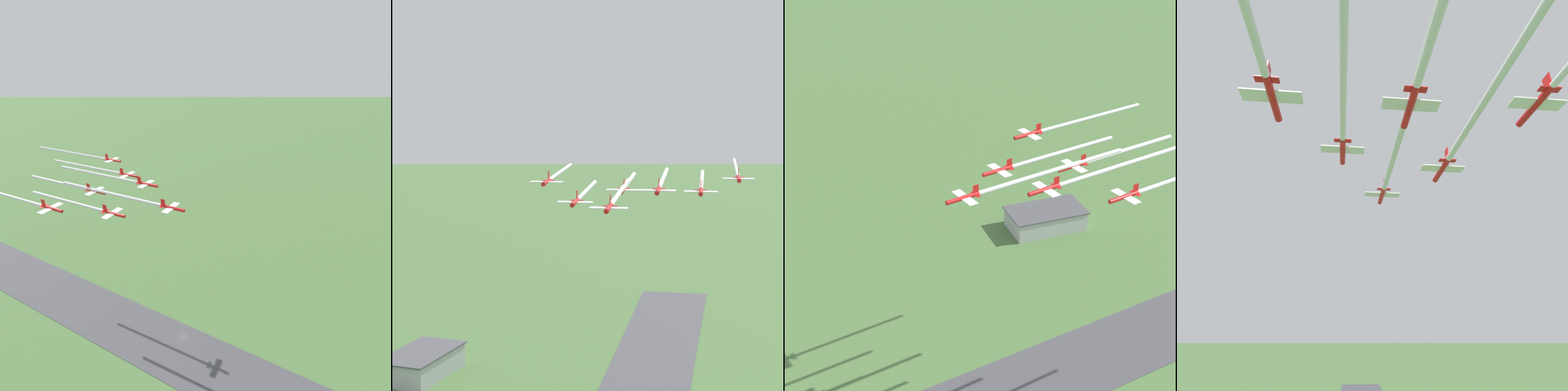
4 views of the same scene
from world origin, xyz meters
TOP-DOWN VIEW (x-y plane):
  - hangar at (64.95, 98.95)m, footprint 32.65×18.26m
  - jet_0 at (-2.72, 7.44)m, footprint 9.72×9.40m
  - jet_1 at (17.09, 1.10)m, footprint 9.72×9.40m
  - jet_2 at (12.44, 21.68)m, footprint 9.72×9.40m
  - jet_3 at (36.91, -5.23)m, footprint 9.72×9.40m
  - jet_4 at (32.25, 15.35)m, footprint 9.72×9.40m
  - jet_5 at (27.60, 35.92)m, footprint 9.72×9.40m
  - smoke_trail_0 at (25.36, 13.79)m, footprint 47.73×11.94m
  - smoke_trail_1 at (42.56, 6.86)m, footprint 42.48×10.67m
  - smoke_trail_2 at (34.80, 26.73)m, footprint 36.26×9.26m
  - smoke_trail_4 at (52.74, 19.98)m, footprint 32.53×8.48m
  - smoke_trail_5 at (51.29, 41.27)m, footprint 38.90×9.80m

SIDE VIEW (x-z plane):
  - hangar at x=64.95m, z-range 0.02..8.67m
  - smoke_trail_2 at x=34.80m, z-range 71.67..72.81m
  - jet_2 at x=12.44m, z-range 70.66..73.92m
  - jet_3 at x=36.91m, z-range 71.50..74.76m
  - smoke_trail_4 at x=52.74m, z-range 72.55..73.77m
  - jet_4 at x=32.25m, z-range 71.58..74.84m
  - smoke_trail_0 at x=25.36m, z-range 73.10..74.33m
  - jet_0 at x=-2.72m, z-range 72.13..75.39m
  - smoke_trail_5 at x=51.29m, z-range 74.48..75.56m
  - jet_5 at x=27.60m, z-range 73.44..76.70m
  - smoke_trail_1 at x=42.56m, z-range 75.06..76.21m
  - jet_1 at x=17.09m, z-range 74.06..77.32m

